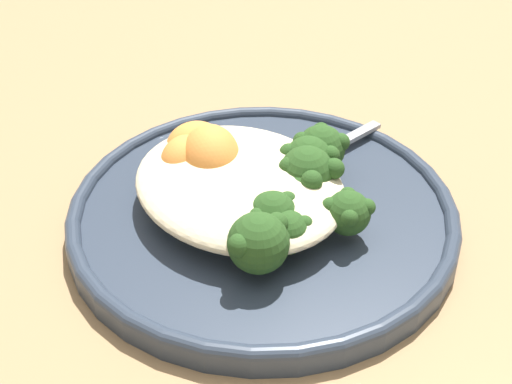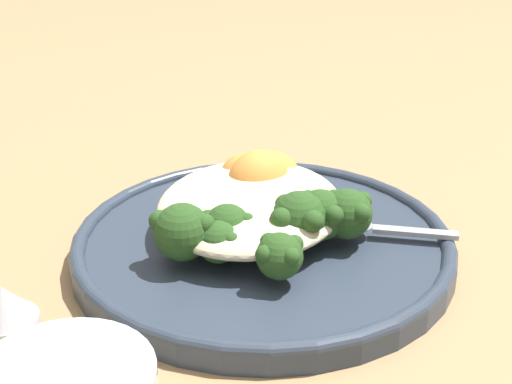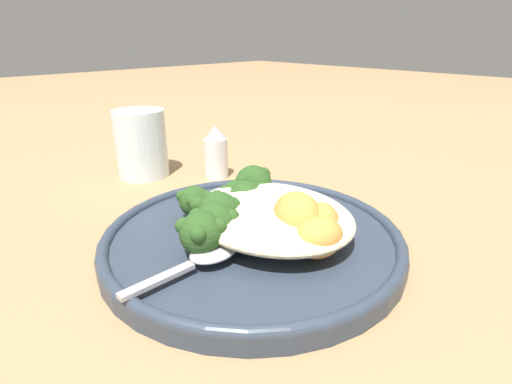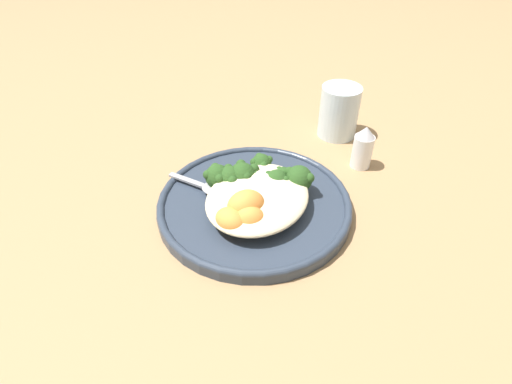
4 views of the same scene
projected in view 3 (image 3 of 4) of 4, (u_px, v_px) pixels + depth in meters
The scene contains 17 objects.
ground_plane at pixel (242, 242), 0.42m from camera, with size 4.00×4.00×0.00m, color #9E7A51.
plate at pixel (253, 238), 0.40m from camera, with size 0.30×0.30×0.02m.
quinoa_mound at pixel (271, 214), 0.39m from camera, with size 0.17×0.15×0.03m, color beige.
broccoli_stalk_0 at pixel (255, 189), 0.45m from camera, with size 0.11×0.08×0.04m.
broccoli_stalk_1 at pixel (248, 204), 0.42m from camera, with size 0.11×0.05×0.03m.
broccoli_stalk_2 at pixel (249, 201), 0.42m from camera, with size 0.08×0.04×0.04m.
broccoli_stalk_3 at pixel (209, 206), 0.42m from camera, with size 0.12×0.06×0.03m.
broccoli_stalk_4 at pixel (238, 215), 0.40m from camera, with size 0.08×0.07×0.03m.
broccoli_stalk_5 at pixel (221, 212), 0.39m from camera, with size 0.08×0.09×0.04m.
broccoli_stalk_6 at pixel (221, 223), 0.37m from camera, with size 0.05×0.08×0.04m.
broccoli_stalk_7 at pixel (215, 231), 0.36m from camera, with size 0.04×0.12×0.04m.
sweet_potato_chunk_0 at pixel (320, 223), 0.37m from camera, with size 0.04×0.04×0.04m, color orange.
sweet_potato_chunk_1 at pixel (297, 218), 0.37m from camera, with size 0.06×0.04×0.05m, color orange.
sweet_potato_chunk_2 at pixel (318, 237), 0.34m from camera, with size 0.05×0.04×0.04m, color orange.
spoon at pixel (206, 256), 0.34m from camera, with size 0.03×0.11×0.01m.
water_glass at pixel (141, 144), 0.59m from camera, with size 0.08×0.08×0.10m, color silver.
salt_shaker at pixel (216, 152), 0.59m from camera, with size 0.04×0.04×0.08m.
Camera 3 is at (-0.27, 0.25, 0.20)m, focal length 28.00 mm.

